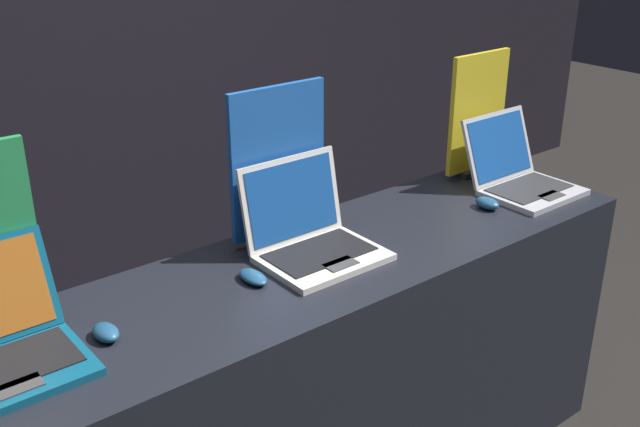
{
  "coord_description": "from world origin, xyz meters",
  "views": [
    {
      "loc": [
        -1.25,
        -1.28,
        1.96
      ],
      "look_at": [
        0.01,
        0.3,
        1.09
      ],
      "focal_mm": 42.0,
      "sensor_mm": 36.0,
      "label": 1
    }
  ],
  "objects_px": {
    "laptop_middle": "(311,235)",
    "mouse_back": "(487,203)",
    "mouse_middle": "(253,277)",
    "promo_stand_back": "(477,118)",
    "promo_stand_middle": "(278,167)",
    "laptop_back": "(519,174)",
    "mouse_front": "(106,332)"
  },
  "relations": [
    {
      "from": "laptop_middle",
      "to": "mouse_back",
      "type": "height_order",
      "value": "laptop_middle"
    },
    {
      "from": "mouse_middle",
      "to": "mouse_back",
      "type": "xyz_separation_m",
      "value": [
        0.94,
        -0.07,
        0.0
      ]
    },
    {
      "from": "mouse_back",
      "to": "promo_stand_back",
      "type": "distance_m",
      "value": 0.41
    },
    {
      "from": "laptop_middle",
      "to": "mouse_middle",
      "type": "xyz_separation_m",
      "value": [
        -0.24,
        -0.04,
        -0.05
      ]
    },
    {
      "from": "promo_stand_middle",
      "to": "promo_stand_back",
      "type": "bearing_deg",
      "value": -0.22
    },
    {
      "from": "mouse_middle",
      "to": "laptop_back",
      "type": "bearing_deg",
      "value": -1.16
    },
    {
      "from": "mouse_middle",
      "to": "laptop_back",
      "type": "height_order",
      "value": "laptop_back"
    },
    {
      "from": "laptop_middle",
      "to": "laptop_back",
      "type": "distance_m",
      "value": 0.93
    },
    {
      "from": "mouse_front",
      "to": "mouse_back",
      "type": "relative_size",
      "value": 1.0
    },
    {
      "from": "promo_stand_middle",
      "to": "promo_stand_back",
      "type": "distance_m",
      "value": 0.93
    },
    {
      "from": "laptop_back",
      "to": "promo_stand_middle",
      "type": "bearing_deg",
      "value": 166.54
    },
    {
      "from": "laptop_middle",
      "to": "laptop_back",
      "type": "height_order",
      "value": "laptop_middle"
    },
    {
      "from": "mouse_back",
      "to": "promo_stand_back",
      "type": "xyz_separation_m",
      "value": [
        0.23,
        0.26,
        0.21
      ]
    },
    {
      "from": "mouse_front",
      "to": "laptop_middle",
      "type": "relative_size",
      "value": 0.26
    },
    {
      "from": "laptop_middle",
      "to": "promo_stand_middle",
      "type": "height_order",
      "value": "promo_stand_middle"
    },
    {
      "from": "laptop_back",
      "to": "mouse_back",
      "type": "xyz_separation_m",
      "value": [
        -0.23,
        -0.04,
        -0.04
      ]
    },
    {
      "from": "laptop_middle",
      "to": "promo_stand_middle",
      "type": "bearing_deg",
      "value": 90.0
    },
    {
      "from": "promo_stand_middle",
      "to": "promo_stand_back",
      "type": "relative_size",
      "value": 1.04
    },
    {
      "from": "laptop_middle",
      "to": "mouse_back",
      "type": "bearing_deg",
      "value": -8.43
    },
    {
      "from": "laptop_back",
      "to": "mouse_front",
      "type": "bearing_deg",
      "value": 179.78
    },
    {
      "from": "laptop_back",
      "to": "mouse_back",
      "type": "distance_m",
      "value": 0.24
    },
    {
      "from": "promo_stand_middle",
      "to": "mouse_front",
      "type": "bearing_deg",
      "value": -162.52
    },
    {
      "from": "promo_stand_middle",
      "to": "laptop_middle",
      "type": "bearing_deg",
      "value": -90.0
    },
    {
      "from": "promo_stand_middle",
      "to": "laptop_back",
      "type": "bearing_deg",
      "value": -13.46
    },
    {
      "from": "promo_stand_middle",
      "to": "mouse_back",
      "type": "relative_size",
      "value": 5.31
    },
    {
      "from": "laptop_back",
      "to": "mouse_back",
      "type": "bearing_deg",
      "value": -169.1
    },
    {
      "from": "promo_stand_middle",
      "to": "mouse_back",
      "type": "xyz_separation_m",
      "value": [
        0.7,
        -0.27,
        -0.22
      ]
    },
    {
      "from": "laptop_back",
      "to": "promo_stand_back",
      "type": "distance_m",
      "value": 0.27
    },
    {
      "from": "promo_stand_middle",
      "to": "mouse_back",
      "type": "distance_m",
      "value": 0.78
    },
    {
      "from": "mouse_back",
      "to": "mouse_front",
      "type": "bearing_deg",
      "value": 177.93
    },
    {
      "from": "mouse_front",
      "to": "promo_stand_middle",
      "type": "xyz_separation_m",
      "value": [
        0.69,
        0.22,
        0.22
      ]
    },
    {
      "from": "mouse_middle",
      "to": "promo_stand_middle",
      "type": "bearing_deg",
      "value": 39.99
    }
  ]
}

